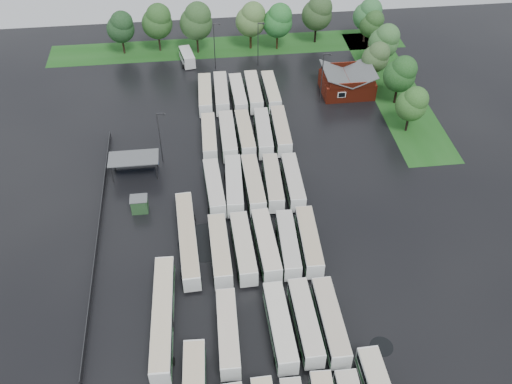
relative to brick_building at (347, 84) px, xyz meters
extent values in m
plane|color=black|center=(-24.00, -42.77, -1.87)|extent=(160.00, 160.00, 0.00)
cube|color=#63190B|center=(0.00, 0.03, -0.17)|extent=(10.00, 8.00, 3.40)
cube|color=#4C4F51|center=(-2.50, 0.03, 2.43)|extent=(5.07, 8.60, 2.19)
cube|color=#4C4F51|center=(2.50, 0.03, 2.43)|extent=(5.07, 8.60, 2.19)
cube|color=#63190B|center=(0.00, -3.97, 2.03)|extent=(9.00, 0.20, 1.20)
cube|color=silver|center=(-2.00, -4.02, 0.13)|extent=(1.60, 0.12, 1.20)
cylinder|color=#2D2D30|center=(-44.80, -22.77, -0.17)|extent=(0.16, 0.16, 3.40)
cylinder|color=#2D2D30|center=(-37.60, -22.77, -0.17)|extent=(0.16, 0.16, 3.40)
cylinder|color=#2D2D30|center=(-44.80, -19.57, -0.17)|extent=(0.16, 0.16, 3.40)
cylinder|color=#2D2D30|center=(-37.60, -19.57, -0.17)|extent=(0.16, 0.16, 3.40)
cube|color=#4C4F51|center=(-41.20, -21.17, 1.63)|extent=(8.20, 4.20, 0.15)
cube|color=navy|center=(-41.20, -19.27, -0.27)|extent=(7.60, 0.08, 2.60)
cube|color=#244B25|center=(-40.20, -30.17, -0.62)|extent=(2.50, 2.00, 2.50)
cube|color=#4C4F51|center=(-40.20, -30.17, 0.69)|extent=(2.70, 2.20, 0.12)
cube|color=#184A14|center=(-22.00, 22.03, -1.86)|extent=(80.00, 10.00, 0.01)
cube|color=#184A14|center=(10.00, 0.03, -1.86)|extent=(10.00, 50.00, 0.01)
cube|color=#2D2D30|center=(-46.20, -34.77, -1.27)|extent=(0.10, 50.00, 1.20)
cube|color=white|center=(-28.44, -55.51, -0.08)|extent=(2.72, 11.77, 2.68)
cube|color=black|center=(-28.44, -55.51, 0.45)|extent=(2.77, 11.30, 0.86)
cube|color=#195A28|center=(-28.44, -55.51, -0.68)|extent=(2.77, 11.53, 0.59)
cube|color=beige|center=(-28.44, -55.51, 1.31)|extent=(2.62, 11.41, 0.12)
cylinder|color=black|center=(-28.44, -59.25, -1.43)|extent=(2.49, 0.94, 0.94)
cylinder|color=black|center=(-28.44, -51.76, -1.43)|extent=(2.49, 0.94, 0.94)
cube|color=white|center=(-21.92, -55.43, -0.02)|extent=(2.80, 12.16, 2.77)
cube|color=black|center=(-21.92, -55.43, 0.53)|extent=(2.85, 11.68, 0.89)
cube|color=#214E29|center=(-21.92, -55.43, -0.64)|extent=(2.85, 11.92, 0.61)
cube|color=beige|center=(-21.92, -55.43, 1.41)|extent=(2.69, 11.79, 0.12)
cylinder|color=black|center=(-21.92, -59.31, -1.41)|extent=(2.57, 0.97, 0.97)
cylinder|color=black|center=(-21.92, -51.56, -1.41)|extent=(2.57, 0.97, 0.97)
cube|color=white|center=(-18.62, -55.07, -0.05)|extent=(2.69, 11.97, 2.73)
cube|color=black|center=(-18.62, -55.07, 0.50)|extent=(2.74, 11.49, 0.87)
cube|color=#195928|center=(-18.62, -55.07, -0.65)|extent=(2.74, 11.73, 0.60)
cube|color=beige|center=(-18.62, -55.07, 1.36)|extent=(2.59, 11.61, 0.12)
cylinder|color=black|center=(-18.62, -58.89, -1.42)|extent=(2.53, 0.95, 0.95)
cylinder|color=black|center=(-18.62, -51.25, -1.42)|extent=(2.53, 0.95, 0.95)
cube|color=white|center=(-15.49, -55.41, -0.02)|extent=(2.61, 12.12, 2.77)
cube|color=black|center=(-15.49, -55.41, 0.53)|extent=(2.67, 11.64, 0.89)
cube|color=#22552F|center=(-15.49, -55.41, -0.64)|extent=(2.66, 11.88, 0.61)
cube|color=#B3A591|center=(-15.49, -55.41, 1.41)|extent=(2.51, 11.76, 0.12)
cylinder|color=black|center=(-15.49, -59.28, -1.41)|extent=(2.57, 0.97, 0.97)
cylinder|color=black|center=(-15.49, -51.53, -1.41)|extent=(2.57, 0.97, 0.97)
cube|color=white|center=(-28.44, -41.70, -0.03)|extent=(2.70, 12.09, 2.76)
cube|color=black|center=(-28.44, -41.70, 0.52)|extent=(2.76, 11.61, 0.88)
cube|color=#265A33|center=(-28.44, -41.70, -0.64)|extent=(2.75, 11.85, 0.61)
cube|color=#BDAD8F|center=(-28.44, -41.70, 1.40)|extent=(2.60, 11.72, 0.12)
cylinder|color=black|center=(-28.44, -45.55, -1.41)|extent=(2.56, 0.96, 0.96)
cylinder|color=black|center=(-28.44, -37.84, -1.41)|extent=(2.56, 0.96, 0.96)
cube|color=white|center=(-25.10, -41.64, -0.03)|extent=(2.84, 12.11, 2.76)
cube|color=black|center=(-25.10, -41.64, 0.52)|extent=(2.89, 11.63, 0.88)
cube|color=#295231|center=(-25.10, -41.64, -0.64)|extent=(2.88, 11.87, 0.61)
cube|color=#BCB39E|center=(-25.10, -41.64, 1.40)|extent=(2.73, 11.75, 0.12)
cylinder|color=black|center=(-25.10, -45.50, -1.41)|extent=(2.56, 0.96, 0.96)
cylinder|color=black|center=(-25.10, -37.78, -1.41)|extent=(2.56, 0.96, 0.96)
cube|color=white|center=(-21.82, -41.50, -0.01)|extent=(2.94, 12.29, 2.80)
cube|color=black|center=(-21.82, -41.50, 0.55)|extent=(2.99, 11.80, 0.90)
cube|color=#1A5B24|center=(-21.82, -41.50, -0.62)|extent=(2.99, 12.05, 0.62)
cube|color=beige|center=(-21.82, -41.50, 1.44)|extent=(2.83, 11.92, 0.12)
cylinder|color=black|center=(-21.82, -45.40, -1.41)|extent=(2.60, 0.98, 0.98)
cylinder|color=black|center=(-21.82, -37.59, -1.41)|extent=(2.60, 0.98, 0.98)
cube|color=white|center=(-18.64, -41.64, -0.12)|extent=(2.83, 11.59, 2.64)
cube|color=black|center=(-18.64, -41.64, 0.41)|extent=(2.87, 11.14, 0.84)
cube|color=#2A5330|center=(-18.64, -41.64, -0.70)|extent=(2.87, 11.37, 0.58)
cube|color=#AFABA3|center=(-18.64, -41.64, 1.25)|extent=(2.72, 11.25, 0.12)
cylinder|color=black|center=(-18.64, -45.32, -1.43)|extent=(2.45, 0.92, 0.92)
cylinder|color=black|center=(-18.64, -37.95, -1.43)|extent=(2.45, 0.92, 0.92)
cube|color=white|center=(-15.59, -41.45, -0.06)|extent=(2.91, 11.98, 2.73)
cube|color=black|center=(-15.59, -41.45, 0.49)|extent=(2.95, 11.51, 0.87)
cube|color=#235D2F|center=(-15.59, -41.45, -0.66)|extent=(2.95, 11.74, 0.60)
cube|color=tan|center=(-15.59, -41.45, 1.36)|extent=(2.80, 11.62, 0.12)
cylinder|color=black|center=(-15.59, -45.26, -1.42)|extent=(2.53, 0.95, 0.95)
cylinder|color=black|center=(-15.59, -37.65, -1.42)|extent=(2.53, 0.95, 0.95)
cube|color=white|center=(-28.41, -28.18, -0.09)|extent=(2.96, 11.76, 2.67)
cube|color=black|center=(-28.41, -28.18, 0.44)|extent=(2.99, 11.29, 0.85)
cube|color=#284F2E|center=(-28.41, -28.18, -0.68)|extent=(3.00, 11.53, 0.59)
cube|color=#B9B2A8|center=(-28.41, -28.18, 1.29)|extent=(2.84, 11.40, 0.12)
cylinder|color=black|center=(-28.41, -31.91, -1.43)|extent=(2.48, 0.93, 0.93)
cylinder|color=black|center=(-28.41, -24.45, -1.43)|extent=(2.48, 0.93, 0.93)
cube|color=white|center=(-25.21, -28.02, -0.01)|extent=(3.12, 12.32, 2.80)
cube|color=black|center=(-25.21, -28.02, 0.55)|extent=(3.15, 11.84, 0.90)
cube|color=#165322|center=(-25.21, -28.02, -0.62)|extent=(3.16, 12.08, 0.62)
cube|color=#B8B5AF|center=(-25.21, -28.02, 1.44)|extent=(3.00, 11.95, 0.12)
cylinder|color=black|center=(-25.21, -31.92, -1.41)|extent=(2.60, 0.98, 0.98)
cylinder|color=black|center=(-25.21, -24.11, -1.41)|extent=(2.60, 0.98, 0.98)
cube|color=white|center=(-22.14, -28.15, -0.01)|extent=(2.75, 12.21, 2.79)
cube|color=black|center=(-22.14, -28.15, 0.54)|extent=(2.80, 11.73, 0.89)
cube|color=#2B5531|center=(-22.14, -28.15, -0.63)|extent=(2.79, 11.97, 0.61)
cube|color=#B4A78E|center=(-22.14, -28.15, 1.43)|extent=(2.64, 11.85, 0.12)
cylinder|color=black|center=(-22.14, -32.04, -1.41)|extent=(2.59, 0.97, 0.97)
cylinder|color=black|center=(-22.14, -24.25, -1.41)|extent=(2.59, 0.97, 0.97)
cube|color=white|center=(-18.91, -27.98, -0.08)|extent=(2.88, 11.80, 2.69)
cube|color=black|center=(-18.91, -27.98, 0.45)|extent=(2.92, 11.34, 0.86)
cube|color=#235630|center=(-18.91, -27.98, -0.67)|extent=(2.92, 11.57, 0.59)
cube|color=#AFA28E|center=(-18.91, -27.98, 1.31)|extent=(2.77, 11.45, 0.12)
cylinder|color=black|center=(-18.91, -31.73, -1.43)|extent=(2.49, 0.94, 0.94)
cylinder|color=black|center=(-18.91, -24.23, -1.43)|extent=(2.49, 0.94, 0.94)
cube|color=white|center=(-15.68, -28.15, -0.10)|extent=(2.63, 11.66, 2.66)
cube|color=black|center=(-15.68, -28.15, 0.43)|extent=(2.68, 11.20, 0.85)
cube|color=#214F29|center=(-15.68, -28.15, -0.68)|extent=(2.68, 11.43, 0.59)
cube|color=#B2ACA2|center=(-15.68, -28.15, 1.28)|extent=(2.53, 11.31, 0.12)
cylinder|color=black|center=(-15.68, -31.87, -1.43)|extent=(2.47, 0.93, 0.93)
cylinder|color=black|center=(-15.68, -24.43, -1.43)|extent=(2.47, 0.93, 0.93)
cube|color=white|center=(-28.43, -14.49, -0.11)|extent=(2.63, 11.59, 2.65)
cube|color=black|center=(-28.43, -14.49, 0.42)|extent=(2.67, 11.13, 0.85)
cube|color=#1D512A|center=(-28.43, -14.49, -0.69)|extent=(2.67, 11.36, 0.58)
cube|color=#C1AF96|center=(-28.43, -14.49, 1.26)|extent=(2.52, 11.25, 0.12)
cylinder|color=black|center=(-28.43, -18.19, -1.43)|extent=(2.45, 0.92, 0.92)
cylinder|color=black|center=(-28.43, -10.79, -1.43)|extent=(2.45, 0.92, 0.92)
cube|color=white|center=(-25.11, -14.61, -0.03)|extent=(2.55, 12.06, 2.76)
cube|color=black|center=(-25.11, -14.61, 0.52)|extent=(2.61, 11.58, 0.88)
cube|color=#1E542A|center=(-25.11, -14.61, -0.64)|extent=(2.60, 11.82, 0.61)
cube|color=#B7AFA3|center=(-25.11, -14.61, 1.40)|extent=(2.45, 11.70, 0.12)
cylinder|color=black|center=(-25.11, -18.46, -1.41)|extent=(2.56, 0.96, 0.96)
cylinder|color=black|center=(-25.11, -10.75, -1.41)|extent=(2.56, 0.96, 0.96)
cube|color=white|center=(-22.02, -14.35, -0.08)|extent=(2.65, 11.79, 2.69)
cube|color=black|center=(-22.02, -14.35, 0.46)|extent=(2.70, 11.32, 0.86)
cube|color=#184A22|center=(-22.02, -14.35, -0.67)|extent=(2.69, 11.55, 0.59)
cube|color=tan|center=(-22.02, -14.35, 1.32)|extent=(2.54, 11.43, 0.12)
cylinder|color=black|center=(-22.02, -18.10, -1.43)|extent=(2.50, 0.94, 0.94)
cylinder|color=black|center=(-22.02, -10.59, -1.43)|extent=(2.50, 0.94, 0.94)
cube|color=white|center=(-18.74, -14.43, -0.03)|extent=(2.99, 12.14, 2.76)
cube|color=black|center=(-18.74, -14.43, 0.52)|extent=(3.03, 11.66, 0.88)
cube|color=#275A32|center=(-18.74, -14.43, -0.64)|extent=(3.03, 11.90, 0.61)
cube|color=#AFAAA3|center=(-18.74, -14.43, 1.40)|extent=(2.87, 11.78, 0.12)
cylinder|color=black|center=(-18.74, -18.29, -1.41)|extent=(2.56, 0.96, 0.96)
cylinder|color=black|center=(-18.74, -10.57, -1.41)|extent=(2.56, 0.96, 0.96)
cube|color=white|center=(-15.54, -14.12, -0.03)|extent=(2.83, 12.16, 2.77)
cube|color=black|center=(-15.54, -14.12, 0.53)|extent=(2.88, 11.68, 0.89)
cube|color=#1F542C|center=(-15.54, -14.12, -0.64)|extent=(2.87, 11.92, 0.61)
cube|color=tan|center=(-15.54, -14.12, 1.41)|extent=(2.72, 11.79, 0.12)
cylinder|color=black|center=(-15.54, -17.99, -1.41)|extent=(2.57, 0.97, 0.97)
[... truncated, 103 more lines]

